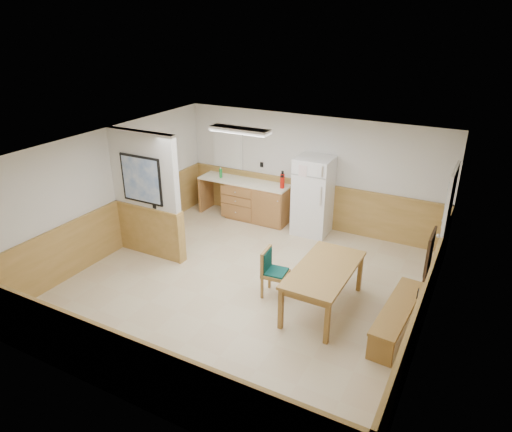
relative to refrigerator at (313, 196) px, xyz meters
The scene contains 20 objects.
ground 2.77m from the refrigerator, 94.95° to the right, with size 6.00×6.00×0.00m, color beige.
ceiling 3.11m from the refrigerator, 94.95° to the right, with size 6.00×6.00×0.02m, color white.
back_wall 0.59m from the refrigerator, 121.60° to the left, with size 6.00×0.02×2.50m, color silver.
right_wall 3.84m from the refrigerator, 43.49° to the right, with size 0.02×6.00×2.50m, color silver.
left_wall 4.18m from the refrigerator, 140.83° to the right, with size 0.02×6.00×2.50m, color silver.
wainscot_back 0.55m from the refrigerator, 123.04° to the left, with size 6.00×0.04×1.00m, color tan.
wainscot_right 3.82m from the refrigerator, 43.70° to the right, with size 0.04×6.00×1.00m, color tan.
wainscot_left 4.16m from the refrigerator, 140.65° to the right, with size 0.04×6.00×1.00m, color tan.
partition_wall 3.49m from the refrigerator, 135.50° to the right, with size 1.50×0.20×2.50m.
kitchen_counter 1.49m from the refrigerator, behind, with size 2.20×0.61×1.00m.
exterior_door 2.84m from the refrigerator, 14.93° to the right, with size 0.07×1.02×2.15m.
kitchen_window 2.45m from the refrigerator, behind, with size 0.80×0.04×1.00m.
wall_painting 4.07m from the refrigerator, 46.93° to the right, with size 0.04×0.50×0.60m.
fluorescent_fixture 2.31m from the refrigerator, 127.70° to the right, with size 1.20×0.30×0.09m.
refrigerator is the anchor object (origin of this frame).
dining_table 2.89m from the refrigerator, 64.95° to the right, with size 0.88×1.73×0.75m.
dining_bench 3.62m from the refrigerator, 47.57° to the right, with size 0.49×1.75×0.45m.
dining_chair 2.68m from the refrigerator, 83.66° to the right, with size 0.59×0.44×0.85m.
fire_extinguisher 0.78m from the refrigerator, behind, with size 0.13×0.13×0.39m.
soap_bottle 2.33m from the refrigerator, behind, with size 0.07×0.07×0.22m, color green.
Camera 1 is at (3.42, -6.01, 4.40)m, focal length 32.00 mm.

